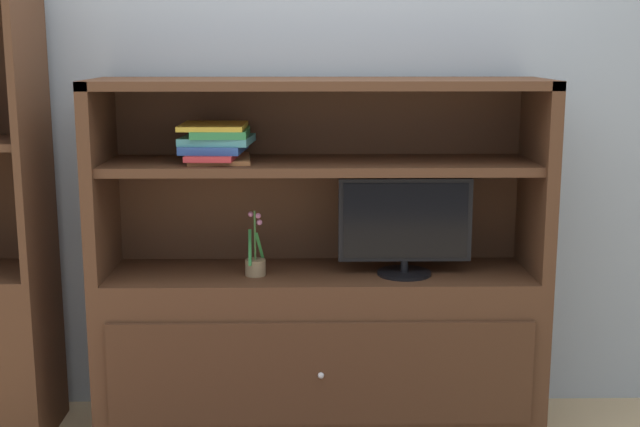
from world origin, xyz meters
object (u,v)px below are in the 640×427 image
object	(u,v)px
media_console	(320,319)
tv_monitor	(405,226)
potted_plant	(255,263)
magazine_stack	(216,142)

from	to	relation	value
media_console	tv_monitor	xyz separation A→B (m)	(0.34, -0.06, 0.40)
media_console	potted_plant	distance (m)	0.37
potted_plant	magazine_stack	bearing A→B (deg)	158.45
tv_monitor	potted_plant	xyz separation A→B (m)	(-0.60, 0.00, -0.15)
media_console	magazine_stack	distance (m)	0.84
magazine_stack	tv_monitor	bearing A→B (deg)	-4.65
media_console	potted_plant	size ratio (longest dim) A/B	6.82
media_console	potted_plant	world-z (taller)	media_console
media_console	potted_plant	bearing A→B (deg)	-167.18
magazine_stack	potted_plant	bearing A→B (deg)	-21.55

